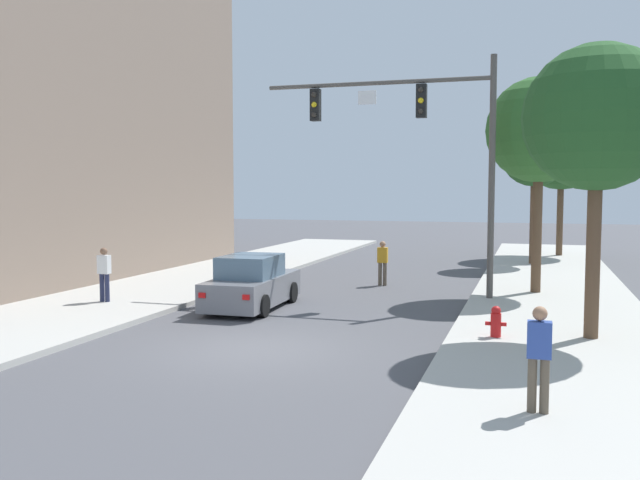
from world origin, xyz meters
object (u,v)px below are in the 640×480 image
at_px(traffic_signal_mast, 423,131).
at_px(car_lead_grey, 252,284).
at_px(pedestrian_crossing_road, 383,261).
at_px(street_tree_second, 539,131).
at_px(street_tree_nearest, 597,119).
at_px(pedestrian_sidewalk_left_walker, 104,272).
at_px(street_tree_third, 535,153).
at_px(fire_hydrant, 496,322).
at_px(street_tree_farthest, 562,148).
at_px(pedestrian_sidewalk_right_walker, 539,354).

xyz_separation_m(traffic_signal_mast, car_lead_grey, (-4.56, -3.16, -4.66)).
bearing_deg(pedestrian_crossing_road, street_tree_second, -10.30).
bearing_deg(street_tree_nearest, pedestrian_sidewalk_left_walker, 175.98).
relative_size(traffic_signal_mast, street_tree_third, 1.14).
xyz_separation_m(fire_hydrant, street_tree_farthest, (2.06, 20.88, 5.14)).
distance_m(pedestrian_sidewalk_left_walker, pedestrian_sidewalk_right_walker, 14.19).
xyz_separation_m(street_tree_nearest, street_tree_third, (-1.31, 15.85, 0.03)).
xyz_separation_m(pedestrian_sidewalk_right_walker, fire_hydrant, (-0.90, 5.30, -0.56)).
relative_size(car_lead_grey, street_tree_third, 0.65).
height_order(traffic_signal_mast, street_tree_third, traffic_signal_mast).
height_order(pedestrian_crossing_road, street_tree_farthest, street_tree_farthest).
height_order(pedestrian_sidewalk_right_walker, street_tree_nearest, street_tree_nearest).
height_order(street_tree_third, street_tree_farthest, street_tree_farthest).
bearing_deg(pedestrian_sidewalk_left_walker, car_lead_grey, 13.51).
height_order(traffic_signal_mast, pedestrian_crossing_road, traffic_signal_mast).
distance_m(traffic_signal_mast, street_tree_third, 11.22).
bearing_deg(street_tree_farthest, car_lead_grey, -116.78).
distance_m(pedestrian_sidewalk_right_walker, street_tree_third, 22.09).
height_order(pedestrian_crossing_road, street_tree_third, street_tree_third).
height_order(pedestrian_crossing_road, street_tree_second, street_tree_second).
distance_m(car_lead_grey, pedestrian_sidewalk_right_walker, 11.28).
bearing_deg(street_tree_second, street_tree_nearest, -80.12).
bearing_deg(pedestrian_sidewalk_left_walker, pedestrian_sidewalk_right_walker, -28.67).
height_order(traffic_signal_mast, street_tree_farthest, street_tree_farthest).
height_order(car_lead_grey, street_tree_third, street_tree_third).
distance_m(street_tree_nearest, street_tree_third, 15.91).
bearing_deg(fire_hydrant, street_tree_second, 83.19).
xyz_separation_m(traffic_signal_mast, fire_hydrant, (2.62, -5.72, -4.88)).
bearing_deg(street_tree_third, street_tree_second, -89.27).
bearing_deg(street_tree_second, street_tree_farthest, 85.00).
bearing_deg(pedestrian_sidewalk_right_walker, traffic_signal_mast, 107.73).
distance_m(car_lead_grey, street_tree_third, 16.57).
xyz_separation_m(car_lead_grey, fire_hydrant, (7.18, -2.56, -0.22)).
height_order(car_lead_grey, pedestrian_crossing_road, pedestrian_crossing_road).
height_order(fire_hydrant, street_tree_second, street_tree_second).
xyz_separation_m(pedestrian_crossing_road, street_tree_farthest, (6.55, 12.47, 4.73)).
bearing_deg(fire_hydrant, car_lead_grey, 160.35).
bearing_deg(street_tree_second, pedestrian_sidewalk_right_walker, -89.95).
bearing_deg(street_tree_nearest, street_tree_farthest, 90.06).
bearing_deg(fire_hydrant, pedestrian_crossing_road, 118.07).
relative_size(car_lead_grey, pedestrian_sidewalk_left_walker, 2.62).
height_order(car_lead_grey, street_tree_farthest, street_tree_farthest).
bearing_deg(traffic_signal_mast, street_tree_farthest, 72.82).
bearing_deg(traffic_signal_mast, pedestrian_crossing_road, 124.67).
relative_size(pedestrian_sidewalk_left_walker, street_tree_farthest, 0.21).
distance_m(street_tree_second, street_tree_farthest, 13.50).
bearing_deg(pedestrian_sidewalk_left_walker, traffic_signal_mast, 25.22).
bearing_deg(car_lead_grey, street_tree_nearest, -12.23).
xyz_separation_m(car_lead_grey, street_tree_nearest, (9.27, -2.01, 4.40)).
xyz_separation_m(car_lead_grey, street_tree_third, (7.95, 13.84, 4.43)).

